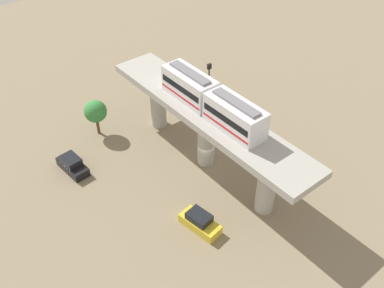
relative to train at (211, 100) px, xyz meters
The scene contains 7 objects.
ground_plane 8.82m from the train, 90.00° to the left, with size 120.00×120.00×0.00m, color #84755B.
viaduct 3.35m from the train, 90.00° to the left, with size 5.20×28.00×7.27m.
train is the anchor object (origin of this frame).
parked_car_yellow 12.17m from the train, 136.39° to the right, with size 2.41×4.42×1.76m.
parked_car_black 17.29m from the train, 144.37° to the left, with size 2.14×4.34×1.76m.
tree_near_viaduct 15.71m from the train, 117.70° to the left, with size 2.74×2.74×4.65m.
signal_post 6.41m from the train, 51.57° to the left, with size 0.44×0.28×9.87m.
Camera 1 is at (-24.31, -27.62, 33.31)m, focal length 40.45 mm.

